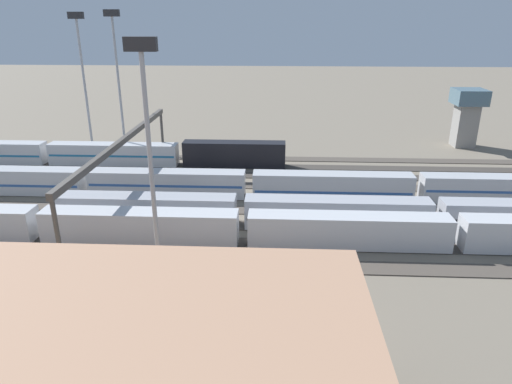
% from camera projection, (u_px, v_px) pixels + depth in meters
% --- Properties ---
extents(ground_plane, '(400.00, 400.00, 0.00)m').
position_uv_depth(ground_plane, '(269.00, 198.00, 67.94)').
color(ground_plane, '#756B5B').
extents(track_bed_0, '(140.00, 2.80, 0.12)m').
position_uv_depth(track_bed_0, '(271.00, 159.00, 86.60)').
color(track_bed_0, '#4C443D').
rests_on(track_bed_0, ground_plane).
extents(track_bed_1, '(140.00, 2.80, 0.12)m').
position_uv_depth(track_bed_1, '(271.00, 167.00, 81.93)').
color(track_bed_1, '#3D3833').
rests_on(track_bed_1, ground_plane).
extents(track_bed_2, '(140.00, 2.80, 0.12)m').
position_uv_depth(track_bed_2, '(270.00, 176.00, 77.26)').
color(track_bed_2, '#3D3833').
rests_on(track_bed_2, ground_plane).
extents(track_bed_3, '(140.00, 2.80, 0.12)m').
position_uv_depth(track_bed_3, '(269.00, 186.00, 72.59)').
color(track_bed_3, '#4C443D').
rests_on(track_bed_3, ground_plane).
extents(track_bed_4, '(140.00, 2.80, 0.12)m').
position_uv_depth(track_bed_4, '(269.00, 197.00, 67.92)').
color(track_bed_4, '#3D3833').
rests_on(track_bed_4, ground_plane).
extents(track_bed_5, '(140.00, 2.80, 0.12)m').
position_uv_depth(track_bed_5, '(268.00, 211.00, 63.25)').
color(track_bed_5, '#4C443D').
rests_on(track_bed_5, ground_plane).
extents(track_bed_6, '(140.00, 2.80, 0.12)m').
position_uv_depth(track_bed_6, '(267.00, 226.00, 58.57)').
color(track_bed_6, '#4C443D').
rests_on(track_bed_6, ground_plane).
extents(track_bed_7, '(140.00, 2.80, 0.12)m').
position_uv_depth(track_bed_7, '(266.00, 244.00, 53.90)').
color(track_bed_7, '#3D3833').
rests_on(track_bed_7, ground_plane).
extents(track_bed_8, '(140.00, 2.80, 0.12)m').
position_uv_depth(track_bed_8, '(264.00, 265.00, 49.23)').
color(track_bed_8, '#4C443D').
rests_on(track_bed_8, ground_plane).
extents(train_on_track_6, '(90.60, 3.06, 4.40)m').
position_uv_depth(train_on_track_6, '(418.00, 214.00, 56.99)').
color(train_on_track_6, '#1E6B9E').
rests_on(train_on_track_6, ground_plane).
extents(train_on_track_4, '(139.00, 3.06, 4.40)m').
position_uv_depth(train_on_track_4, '(234.00, 184.00, 67.45)').
color(train_on_track_4, maroon).
rests_on(train_on_track_4, ground_plane).
extents(train_on_track_1, '(66.40, 3.06, 4.40)m').
position_uv_depth(train_on_track_1, '(102.00, 153.00, 82.63)').
color(train_on_track_1, black).
rests_on(train_on_track_1, ground_plane).
extents(train_on_track_7, '(139.00, 3.00, 4.40)m').
position_uv_depth(train_on_track_7, '(232.00, 228.00, 53.38)').
color(train_on_track_7, '#285193').
rests_on(train_on_track_7, ground_plane).
extents(light_mast_0, '(2.80, 0.70, 26.29)m').
position_uv_depth(light_mast_0, '(117.00, 65.00, 84.48)').
color(light_mast_0, '#9EA0A5').
rests_on(light_mast_0, ground_plane).
extents(light_mast_2, '(2.80, 0.70, 25.90)m').
position_uv_depth(light_mast_2, '(82.00, 66.00, 84.81)').
color(light_mast_2, '#9EA0A5').
rests_on(light_mast_2, ground_plane).
extents(light_mast_3, '(2.80, 0.70, 23.38)m').
position_uv_depth(light_mast_3, '(148.00, 132.00, 41.23)').
color(light_mast_3, '#9EA0A5').
rests_on(light_mast_3, ground_plane).
extents(signal_gantry, '(0.70, 45.00, 8.80)m').
position_uv_depth(signal_gantry, '(123.00, 145.00, 66.16)').
color(signal_gantry, '#4C4742').
rests_on(signal_gantry, ground_plane).
extents(control_tower, '(6.00, 6.00, 11.64)m').
position_uv_depth(control_tower, '(467.00, 113.00, 93.00)').
color(control_tower, gray).
rests_on(control_tower, ground_plane).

